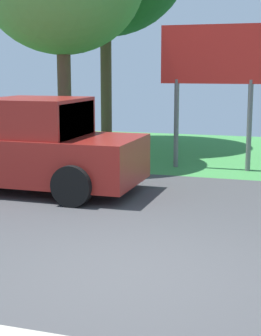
{
  "coord_description": "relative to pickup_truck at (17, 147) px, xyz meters",
  "views": [
    {
      "loc": [
        1.86,
        -5.91,
        2.45
      ],
      "look_at": [
        -0.33,
        1.0,
        1.1
      ],
      "focal_mm": 56.92,
      "sensor_mm": 36.0,
      "label": 1
    }
  ],
  "objects": [
    {
      "name": "ground_plane",
      "position": [
        3.64,
        -0.76,
        -0.92
      ],
      "size": [
        40.0,
        22.0,
        0.2
      ],
      "color": "#424244"
    },
    {
      "name": "pickup_truck",
      "position": [
        0.0,
        0.0,
        0.0
      ],
      "size": [
        5.2,
        2.28,
        1.88
      ],
      "rotation": [
        0.0,
        0.0,
        0.12
      ],
      "color": "maroon",
      "rests_on": "ground_plane"
    },
    {
      "name": "roadside_billboard",
      "position": [
        3.47,
        3.44,
        1.68
      ],
      "size": [
        2.6,
        0.12,
        3.5
      ],
      "color": "slate",
      "rests_on": "ground_plane"
    }
  ]
}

